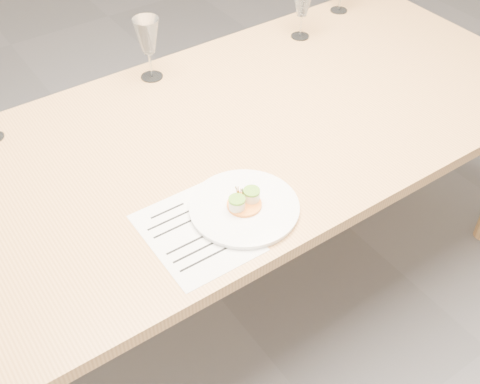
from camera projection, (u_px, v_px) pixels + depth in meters
ground at (214, 291)px, 2.34m from camera, size 7.00×7.00×0.00m
dining_table at (208, 156)px, 1.88m from camera, size 2.40×1.00×0.75m
dinner_plate at (244, 207)px, 1.60m from camera, size 0.30×0.30×0.08m
recipe_sheet at (196, 233)px, 1.55m from camera, size 0.25×0.31×0.00m
wine_glass_1 at (147, 37)px, 1.98m from camera, size 0.09×0.09×0.22m
wine_glass_2 at (303, 2)px, 2.20m from camera, size 0.08×0.08×0.20m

